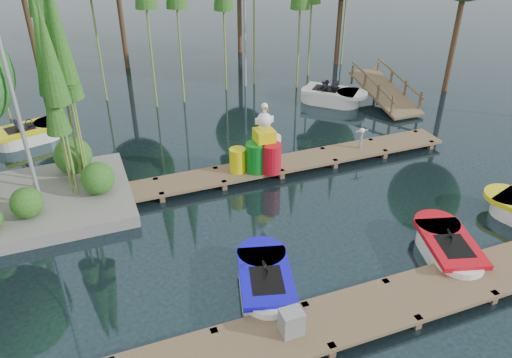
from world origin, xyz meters
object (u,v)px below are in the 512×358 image
object	(u,v)px
utility_cabinet	(292,322)
drum_cluster	(266,150)
boat_blue	(265,282)
boat_yellow_far	(29,134)
yellow_barrel	(238,160)
boat_red	(448,249)

from	to	relation	value
utility_cabinet	drum_cluster	bearing A→B (deg)	72.27
boat_blue	boat_yellow_far	distance (m)	12.23
boat_blue	yellow_barrel	distance (m)	5.49
boat_blue	yellow_barrel	size ratio (longest dim) A/B	3.60
utility_cabinet	boat_yellow_far	bearing A→B (deg)	112.61
boat_red	yellow_barrel	world-z (taller)	yellow_barrel
yellow_barrel	drum_cluster	world-z (taller)	drum_cluster
boat_blue	boat_red	bearing A→B (deg)	8.96
utility_cabinet	boat_red	bearing A→B (deg)	12.52
boat_yellow_far	utility_cabinet	size ratio (longest dim) A/B	5.27
boat_blue	boat_red	world-z (taller)	boat_blue
boat_blue	boat_yellow_far	size ratio (longest dim) A/B	0.97
utility_cabinet	drum_cluster	size ratio (longest dim) A/B	0.25
boat_blue	yellow_barrel	bearing A→B (deg)	92.74
boat_yellow_far	drum_cluster	xyz separation A→B (m)	(7.46, -5.82, 0.68)
drum_cluster	utility_cabinet	bearing A→B (deg)	-107.73
boat_yellow_far	drum_cluster	distance (m)	9.48
boat_yellow_far	utility_cabinet	bearing A→B (deg)	-63.40
boat_red	boat_yellow_far	xyz separation A→B (m)	(-10.30, 11.54, 0.03)
drum_cluster	boat_red	bearing A→B (deg)	-63.59
boat_blue	boat_yellow_far	bearing A→B (deg)	131.13
boat_red	drum_cluster	distance (m)	6.43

